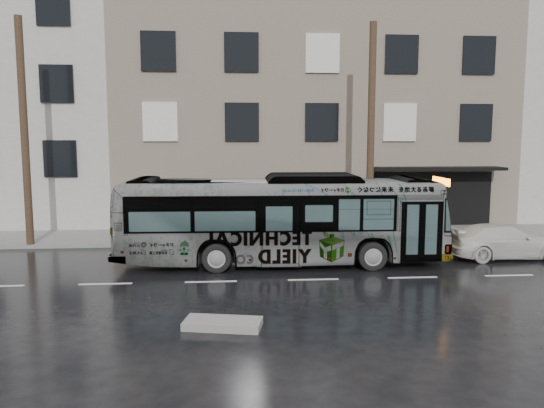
# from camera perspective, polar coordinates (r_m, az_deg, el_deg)

# --- Properties ---
(ground) EXTENTS (120.00, 120.00, 0.00)m
(ground) POSITION_cam_1_polar(r_m,az_deg,el_deg) (19.10, -6.32, -6.34)
(ground) COLOR black
(ground) RESTS_ON ground
(sidewalk) EXTENTS (90.00, 3.60, 0.15)m
(sidewalk) POSITION_cam_1_polar(r_m,az_deg,el_deg) (23.88, -5.96, -3.47)
(sidewalk) COLOR gray
(sidewalk) RESTS_ON ground
(building_taupe) EXTENTS (20.00, 12.00, 11.00)m
(building_taupe) POSITION_cam_1_polar(r_m,az_deg,el_deg) (31.61, 3.48, 8.96)
(building_taupe) COLOR #7A6D5E
(building_taupe) RESTS_ON ground
(utility_pole_front) EXTENTS (0.30, 0.30, 9.00)m
(utility_pole_front) POSITION_cam_1_polar(r_m,az_deg,el_deg) (22.66, 10.59, 7.52)
(utility_pole_front) COLOR #4C3826
(utility_pole_front) RESTS_ON sidewalk
(utility_pole_rear) EXTENTS (0.30, 0.30, 9.00)m
(utility_pole_rear) POSITION_cam_1_polar(r_m,az_deg,el_deg) (23.35, -25.09, 6.97)
(utility_pole_rear) COLOR #4C3826
(utility_pole_rear) RESTS_ON sidewalk
(sign_post) EXTENTS (0.06, 0.06, 2.40)m
(sign_post) POSITION_cam_1_polar(r_m,az_deg,el_deg) (23.17, 13.04, -0.74)
(sign_post) COLOR slate
(sign_post) RESTS_ON sidewalk
(bus) EXTENTS (11.47, 2.95, 3.18)m
(bus) POSITION_cam_1_polar(r_m,az_deg,el_deg) (18.64, 0.93, -1.66)
(bus) COLOR #B2B2B2
(bus) RESTS_ON ground
(white_sedan) EXTENTS (4.40, 1.94, 1.26)m
(white_sedan) POSITION_cam_1_polar(r_m,az_deg,el_deg) (21.47, 23.66, -3.70)
(white_sedan) COLOR silver
(white_sedan) RESTS_ON ground
(slush_pile) EXTENTS (1.92, 1.15, 0.18)m
(slush_pile) POSITION_cam_1_polar(r_m,az_deg,el_deg) (12.77, -5.32, -12.69)
(slush_pile) COLOR gray
(slush_pile) RESTS_ON ground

